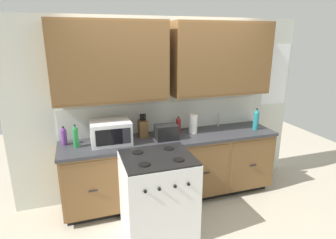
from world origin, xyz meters
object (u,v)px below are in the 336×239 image
at_px(bottle_green, 76,136).
at_px(bottle_red, 178,124).
at_px(bottle_teal, 256,119).
at_px(toaster, 166,132).
at_px(bottle_violet, 64,136).
at_px(knife_block, 143,128).
at_px(stove_range, 158,195).
at_px(paper_towel_roll, 193,124).
at_px(microwave, 111,132).

xyz_separation_m(bottle_green, bottle_red, (1.34, 0.15, -0.03)).
relative_size(bottle_green, bottle_teal, 0.91).
bearing_deg(toaster, bottle_violet, 170.36).
xyz_separation_m(toaster, knife_block, (-0.26, 0.19, 0.02)).
bearing_deg(stove_range, toaster, 63.48).
height_order(paper_towel_roll, bottle_red, paper_towel_roll).
xyz_separation_m(paper_towel_roll, bottle_violet, (-1.65, 0.08, -0.02)).
xyz_separation_m(microwave, toaster, (0.69, -0.09, -0.04)).
bearing_deg(toaster, bottle_red, 42.80).
distance_m(microwave, bottle_violet, 0.56).
distance_m(bottle_green, bottle_red, 1.35).
distance_m(toaster, knife_block, 0.32).
height_order(microwave, bottle_violet, microwave).
bearing_deg(bottle_green, bottle_violet, 136.60).
bearing_deg(microwave, knife_block, 14.03).
bearing_deg(bottle_red, microwave, -171.45).
bearing_deg(paper_towel_roll, stove_range, -135.34).
distance_m(toaster, bottle_green, 1.10).
bearing_deg(bottle_green, bottle_teal, -2.10).
distance_m(stove_range, bottle_red, 1.09).
relative_size(stove_range, bottle_green, 3.43).
relative_size(bottle_violet, bottle_teal, 0.76).
xyz_separation_m(bottle_violet, bottle_teal, (2.55, -0.22, 0.04)).
distance_m(paper_towel_roll, bottle_violet, 1.65).
relative_size(stove_range, microwave, 1.98).
height_order(microwave, paper_towel_roll, microwave).
distance_m(bottle_violet, bottle_red, 1.47).
bearing_deg(toaster, stove_range, -116.52).
xyz_separation_m(microwave, bottle_red, (0.93, 0.14, -0.03)).
bearing_deg(toaster, paper_towel_roll, 16.95).
relative_size(paper_towel_roll, bottle_violet, 1.13).
bearing_deg(paper_towel_roll, bottle_violet, 177.17).
height_order(bottle_violet, bottle_red, bottle_violet).
bearing_deg(toaster, knife_block, 143.27).
distance_m(knife_block, bottle_red, 0.50).
xyz_separation_m(stove_range, paper_towel_roll, (0.70, 0.69, 0.56)).
bearing_deg(bottle_red, bottle_violet, -179.33).
bearing_deg(knife_block, stove_range, -91.70).
bearing_deg(toaster, bottle_teal, -0.34).
xyz_separation_m(microwave, bottle_violet, (-0.54, 0.12, -0.03)).
bearing_deg(bottle_green, paper_towel_roll, 1.77).
distance_m(knife_block, bottle_green, 0.84).
relative_size(microwave, toaster, 1.71).
xyz_separation_m(microwave, bottle_green, (-0.41, -0.01, -0.00)).
bearing_deg(bottle_violet, stove_range, -39.17).
xyz_separation_m(paper_towel_roll, bottle_teal, (0.90, -0.14, 0.02)).
height_order(microwave, knife_block, knife_block).
relative_size(stove_range, bottle_red, 4.30).
height_order(bottle_green, bottle_red, bottle_green).
distance_m(toaster, paper_towel_roll, 0.44).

